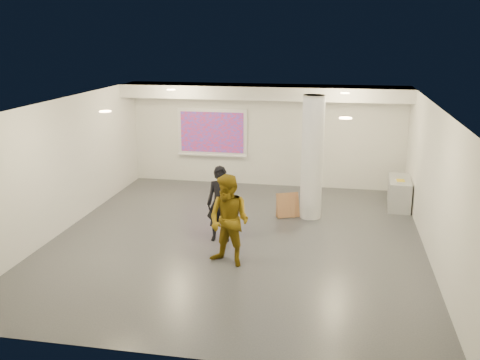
% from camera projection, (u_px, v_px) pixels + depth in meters
% --- Properties ---
extents(floor, '(8.00, 9.00, 0.01)m').
position_uv_depth(floor, '(237.00, 239.00, 11.77)').
color(floor, '#3A3C41').
rests_on(floor, ground).
extents(ceiling, '(8.00, 9.00, 0.01)m').
position_uv_depth(ceiling, '(236.00, 103.00, 10.97)').
color(ceiling, white).
rests_on(ceiling, floor).
extents(wall_back, '(8.00, 0.01, 3.00)m').
position_uv_depth(wall_back, '(266.00, 135.00, 15.63)').
color(wall_back, silver).
rests_on(wall_back, floor).
extents(wall_front, '(8.00, 0.01, 3.00)m').
position_uv_depth(wall_front, '(172.00, 258.00, 7.10)').
color(wall_front, silver).
rests_on(wall_front, floor).
extents(wall_left, '(0.01, 9.00, 3.00)m').
position_uv_depth(wall_left, '(63.00, 165.00, 12.08)').
color(wall_left, silver).
rests_on(wall_left, floor).
extents(wall_right, '(0.01, 9.00, 3.00)m').
position_uv_depth(wall_right, '(433.00, 183.00, 10.66)').
color(wall_right, silver).
rests_on(wall_right, floor).
extents(soffit_band, '(8.00, 1.10, 0.36)m').
position_uv_depth(soffit_band, '(264.00, 92.00, 14.76)').
color(soffit_band, silver).
rests_on(soffit_band, ceiling).
extents(downlight_nw, '(0.22, 0.22, 0.02)m').
position_uv_depth(downlight_nw, '(171.00, 90.00, 13.73)').
color(downlight_nw, '#F1C58E').
rests_on(downlight_nw, ceiling).
extents(downlight_ne, '(0.22, 0.22, 0.02)m').
position_uv_depth(downlight_ne, '(345.00, 93.00, 12.95)').
color(downlight_ne, '#F1C58E').
rests_on(downlight_ne, ceiling).
extents(downlight_sw, '(0.22, 0.22, 0.02)m').
position_uv_depth(downlight_sw, '(105.00, 111.00, 9.94)').
color(downlight_sw, '#F1C58E').
rests_on(downlight_sw, ceiling).
extents(downlight_se, '(0.22, 0.22, 0.02)m').
position_uv_depth(downlight_se, '(346.00, 118.00, 9.16)').
color(downlight_se, '#F1C58E').
rests_on(downlight_se, ceiling).
extents(column, '(0.52, 0.52, 3.00)m').
position_uv_depth(column, '(312.00, 158.00, 12.81)').
color(column, silver).
rests_on(column, floor).
extents(projection_screen, '(2.10, 0.13, 1.42)m').
position_uv_depth(projection_screen, '(212.00, 133.00, 15.86)').
color(projection_screen, white).
rests_on(projection_screen, wall_back).
extents(credenza, '(0.61, 1.33, 0.76)m').
position_uv_depth(credenza, '(399.00, 193.00, 13.86)').
color(credenza, '#9C9FA2').
rests_on(credenza, floor).
extents(papers_stack, '(0.25, 0.31, 0.02)m').
position_uv_depth(papers_stack, '(400.00, 181.00, 13.53)').
color(papers_stack, silver).
rests_on(papers_stack, credenza).
extents(postit_pad, '(0.20, 0.27, 0.03)m').
position_uv_depth(postit_pad, '(401.00, 181.00, 13.54)').
color(postit_pad, yellow).
rests_on(postit_pad, credenza).
extents(cardboard_back, '(0.60, 0.43, 0.61)m').
position_uv_depth(cardboard_back, '(288.00, 205.00, 13.13)').
color(cardboard_back, '#966640').
rests_on(cardboard_back, floor).
extents(cardboard_front, '(0.48, 0.18, 0.52)m').
position_uv_depth(cardboard_front, '(286.00, 207.00, 13.15)').
color(cardboard_front, '#966640').
rests_on(cardboard_front, floor).
extents(woman, '(0.62, 0.42, 1.66)m').
position_uv_depth(woman, '(221.00, 204.00, 11.51)').
color(woman, black).
rests_on(woman, floor).
extents(man, '(1.07, 0.95, 1.80)m').
position_uv_depth(man, '(229.00, 221.00, 10.28)').
color(man, '#7C5F0E').
rests_on(man, floor).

